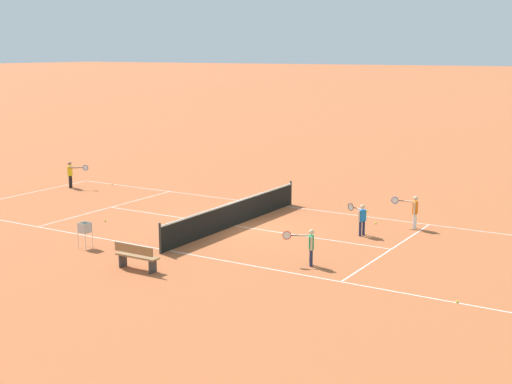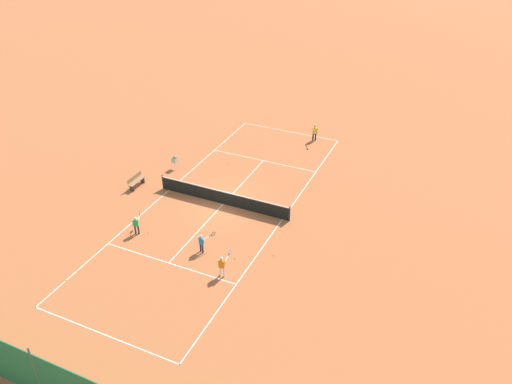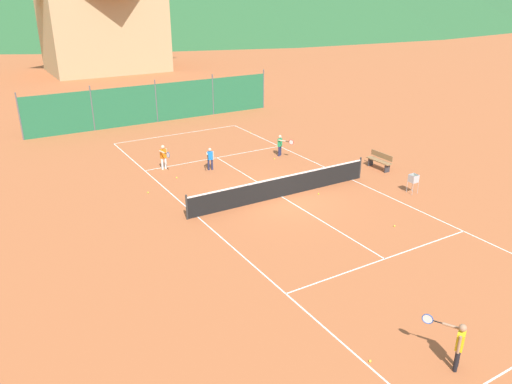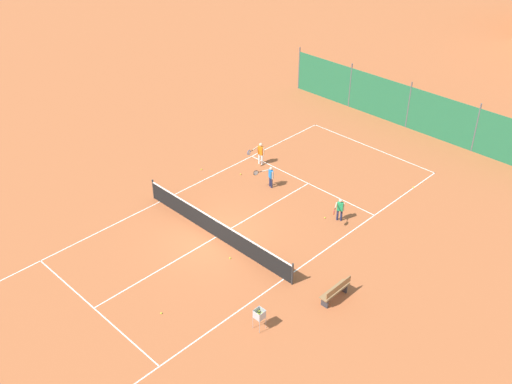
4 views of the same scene
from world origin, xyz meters
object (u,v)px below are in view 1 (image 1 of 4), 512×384
object	(u,v)px
player_far_baseline	(361,217)
tennis_ball_far_corner	(309,259)
tennis_ball_by_net_left	(457,302)
tennis_ball_service_box	(105,221)
player_near_service	(414,210)
tennis_ball_by_net_right	(367,211)
player_near_baseline	(71,173)
player_far_service	(310,244)
courtside_bench	(136,256)
tennis_ball_alley_left	(112,184)
ball_hopper	(85,229)
tennis_ball_near_corner	(198,231)
tennis_ball_mid_court	(376,223)
tennis_net	(234,213)

from	to	relation	value
player_far_baseline	tennis_ball_far_corner	distance (m)	3.82
tennis_ball_by_net_left	player_far_baseline	bearing A→B (deg)	-136.34
tennis_ball_service_box	player_far_baseline	bearing A→B (deg)	109.10
player_near_service	tennis_ball_by_net_right	xyz separation A→B (m)	(-1.81, -2.63, -0.71)
player_near_baseline	tennis_ball_by_net_left	xyz separation A→B (m)	(6.44, 20.96, -0.73)
player_near_service	player_far_service	distance (m)	6.42
player_near_baseline	courtside_bench	world-z (taller)	player_near_baseline
player_near_service	courtside_bench	bearing A→B (deg)	-30.39
tennis_ball_far_corner	tennis_ball_alley_left	size ratio (longest dim) A/B	1.00
ball_hopper	tennis_ball_alley_left	bearing A→B (deg)	-141.88
tennis_ball_service_box	tennis_ball_alley_left	size ratio (longest dim) A/B	1.00
tennis_ball_near_corner	tennis_ball_by_net_left	bearing A→B (deg)	76.41
ball_hopper	courtside_bench	distance (m)	3.37
tennis_ball_by_net_right	tennis_ball_mid_court	xyz separation A→B (m)	(1.85, 1.12, 0.00)
courtside_bench	tennis_ball_far_corner	bearing A→B (deg)	132.93
ball_hopper	tennis_net	bearing A→B (deg)	153.18
player_near_service	tennis_ball_by_net_right	distance (m)	3.27
player_near_service	tennis_ball_by_net_left	distance (m)	8.18
tennis_ball_by_net_left	tennis_ball_alley_left	size ratio (longest dim) A/B	1.00
tennis_ball_mid_court	tennis_ball_alley_left	distance (m)	14.56
player_far_baseline	tennis_ball_by_net_left	world-z (taller)	player_far_baseline
tennis_net	player_near_service	world-z (taller)	player_near_service
tennis_ball_mid_court	tennis_ball_alley_left	size ratio (longest dim) A/B	1.00
tennis_ball_far_corner	courtside_bench	world-z (taller)	courtside_bench
tennis_ball_far_corner	tennis_ball_alley_left	xyz separation A→B (m)	(-6.54, -14.53, 0.00)
tennis_ball_by_net_left	ball_hopper	xyz separation A→B (m)	(1.21, -12.49, 0.63)
tennis_ball_alley_left	tennis_ball_by_net_left	bearing A→B (deg)	67.81
player_near_service	tennis_ball_service_box	size ratio (longest dim) A/B	19.33
player_near_baseline	tennis_ball_mid_court	distance (m)	15.76
tennis_ball_alley_left	courtside_bench	xyz separation A→B (m)	(10.32, 10.47, 0.42)
player_near_service	tennis_ball_mid_court	bearing A→B (deg)	-88.57
player_far_service	tennis_ball_by_net_right	size ratio (longest dim) A/B	17.93
tennis_ball_near_corner	tennis_ball_alley_left	xyz separation A→B (m)	(-5.54, -9.32, 0.00)
player_far_baseline	courtside_bench	bearing A→B (deg)	-29.45
player_near_baseline	tennis_ball_near_corner	size ratio (longest dim) A/B	19.76
player_near_baseline	ball_hopper	distance (m)	11.41
tennis_ball_mid_court	tennis_ball_alley_left	xyz separation A→B (m)	(-0.86, -14.53, 0.00)
player_far_baseline	tennis_ball_mid_court	distance (m)	2.04
player_far_baseline	courtside_bench	world-z (taller)	player_far_baseline
tennis_ball_by_net_right	player_far_service	bearing A→B (deg)	9.85
courtside_bench	tennis_ball_near_corner	bearing A→B (deg)	-166.52
tennis_ball_far_corner	ball_hopper	bearing A→B (deg)	-69.36
ball_hopper	courtside_bench	size ratio (longest dim) A/B	0.59
tennis_ball_near_corner	tennis_ball_by_net_left	xyz separation A→B (m)	(2.53, 10.45, 0.00)
player_near_baseline	tennis_ball_far_corner	bearing A→B (deg)	72.63
player_near_baseline	ball_hopper	size ratio (longest dim) A/B	1.47
tennis_ball_far_corner	tennis_ball_near_corner	bearing A→B (deg)	-100.90
tennis_net	tennis_ball_by_net_left	distance (m)	10.64
tennis_ball_alley_left	tennis_ball_mid_court	bearing A→B (deg)	86.63
tennis_ball_by_net_left	tennis_net	bearing A→B (deg)	-112.64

